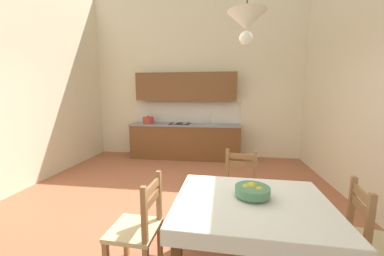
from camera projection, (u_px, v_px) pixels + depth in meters
name	position (u px, v px, depth m)	size (l,w,h in m)	color
ground_plane	(170.00, 215.00, 3.15)	(6.01, 6.69, 0.10)	#A86042
wall_back	(196.00, 76.00, 5.87)	(6.01, 0.12, 4.25)	beige
kitchen_cabinetry	(185.00, 125.00, 5.77)	(2.82, 0.63, 2.20)	brown
dining_table	(251.00, 214.00, 1.90)	(1.32, 1.08, 0.75)	#56331C
dining_chair_kitchen_side	(239.00, 190.00, 2.83)	(0.49, 0.49, 0.93)	#D1BC89
dining_chair_tv_side	(138.00, 229.00, 2.00)	(0.44, 0.44, 0.93)	#D1BC89
dining_chair_window_side	(377.00, 244.00, 1.80)	(0.49, 0.49, 0.93)	#D1BC89
fruit_bowl	(252.00, 191.00, 1.93)	(0.30, 0.30, 0.12)	#4C7F5B
pendant_lamp	(246.00, 22.00, 1.81)	(0.32, 0.32, 0.81)	black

